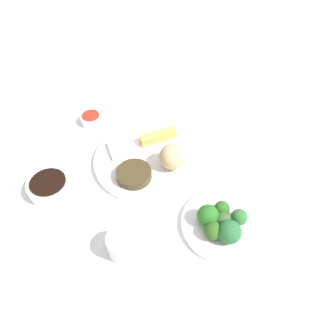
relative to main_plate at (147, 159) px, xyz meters
name	(u,v)px	position (x,y,z in m)	size (l,w,h in m)	color
tabletop	(150,160)	(-0.01, 0.01, -0.02)	(2.20, 2.20, 0.02)	white
main_plate	(147,159)	(0.00, 0.00, 0.00)	(0.29, 0.29, 0.02)	white
rice_scoop	(172,157)	(0.03, 0.07, 0.04)	(0.07, 0.07, 0.07)	tan
spring_roll	(158,137)	(-0.07, 0.03, 0.02)	(0.11, 0.03, 0.02)	tan
crab_rangoon_wonton	(122,148)	(-0.03, -0.07, 0.01)	(0.07, 0.07, 0.01)	beige
stir_fry_heap	(134,174)	(0.07, -0.03, 0.02)	(0.09, 0.09, 0.02)	#40351D
broccoli_plate	(223,224)	(0.20, 0.20, 0.00)	(0.20, 0.20, 0.01)	white
broccoli_floret_0	(239,217)	(0.20, 0.23, 0.03)	(0.04, 0.04, 0.04)	#2F6D31
broccoli_floret_1	(208,216)	(0.20, 0.16, 0.03)	(0.05, 0.05, 0.05)	#266A20
broccoli_floret_2	(229,232)	(0.24, 0.20, 0.03)	(0.05, 0.05, 0.05)	#286536
broccoli_floret_3	(213,231)	(0.24, 0.17, 0.03)	(0.04, 0.04, 0.04)	#2E5C1B
broccoli_floret_4	(223,220)	(0.21, 0.19, 0.03)	(0.04, 0.04, 0.04)	#33572B
broccoli_floret_5	(222,209)	(0.17, 0.19, 0.02)	(0.04, 0.04, 0.04)	#2C601E
soy_sauce_bowl	(50,187)	(0.11, -0.24, 0.01)	(0.11, 0.11, 0.03)	white
soy_sauce_bowl_liquid	(48,182)	(0.11, -0.24, 0.03)	(0.09, 0.09, 0.00)	black
sauce_ramekin_sweet_and_sour	(91,119)	(-0.16, -0.19, 0.01)	(0.06, 0.06, 0.03)	white
sauce_ramekin_sweet_and_sour_liquid	(91,115)	(-0.16, -0.19, 0.02)	(0.05, 0.05, 0.00)	red
teacup	(122,245)	(0.27, -0.03, 0.02)	(0.07, 0.07, 0.06)	silver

